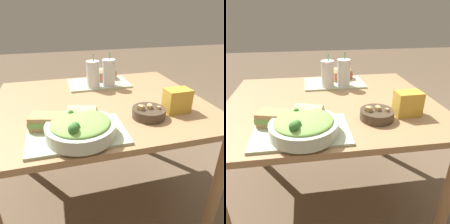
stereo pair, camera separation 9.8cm
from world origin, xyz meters
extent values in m
plane|color=brown|center=(0.00, 0.00, 0.00)|extent=(12.00, 12.00, 0.00)
cube|color=#A37A51|center=(0.00, 0.00, 0.75)|extent=(1.19, 1.00, 0.03)
cylinder|color=#A37A51|center=(0.54, -0.44, 0.37)|extent=(0.06, 0.06, 0.73)
cylinder|color=#A37A51|center=(-0.54, 0.44, 0.37)|extent=(0.06, 0.06, 0.73)
cylinder|color=#A37A51|center=(0.54, 0.44, 0.37)|extent=(0.06, 0.06, 0.73)
cube|color=#B2BC99|center=(-0.17, -0.33, 0.77)|extent=(0.41, 0.27, 0.01)
cube|color=#B2BC99|center=(0.06, 0.31, 0.77)|extent=(0.41, 0.27, 0.01)
cylinder|color=beige|center=(-0.16, -0.37, 0.80)|extent=(0.29, 0.29, 0.06)
ellipsoid|color=#7FB251|center=(-0.16, -0.37, 0.84)|extent=(0.24, 0.24, 0.04)
sphere|color=#38702D|center=(-0.19, -0.45, 0.86)|extent=(0.04, 0.04, 0.04)
sphere|color=#427F38|center=(-0.18, -0.42, 0.85)|extent=(0.03, 0.03, 0.03)
sphere|color=#427F38|center=(-0.19, -0.29, 0.85)|extent=(0.02, 0.02, 0.02)
cube|color=beige|center=(-0.21, -0.36, 0.84)|extent=(0.05, 0.05, 0.01)
cube|color=beige|center=(-0.14, -0.29, 0.84)|extent=(0.05, 0.03, 0.01)
cylinder|color=#473828|center=(0.19, -0.26, 0.79)|extent=(0.16, 0.16, 0.05)
cylinder|color=brown|center=(0.19, -0.26, 0.80)|extent=(0.15, 0.15, 0.01)
cube|color=tan|center=(0.14, -0.26, 0.82)|extent=(0.03, 0.03, 0.02)
cube|color=tan|center=(0.23, -0.28, 0.82)|extent=(0.02, 0.02, 0.02)
cube|color=tan|center=(0.19, -0.26, 0.82)|extent=(0.02, 0.02, 0.02)
cube|color=tan|center=(0.15, -0.26, 0.82)|extent=(0.03, 0.03, 0.02)
cube|color=tan|center=(0.19, -0.26, 0.82)|extent=(0.03, 0.03, 0.02)
cube|color=tan|center=(0.20, -0.24, 0.82)|extent=(0.02, 0.02, 0.02)
cube|color=tan|center=(-0.29, -0.27, 0.79)|extent=(0.16, 0.12, 0.02)
cube|color=#6B9E47|center=(-0.29, -0.27, 0.81)|extent=(0.16, 0.12, 0.02)
cube|color=tan|center=(-0.29, -0.27, 0.83)|extent=(0.16, 0.12, 0.02)
cylinder|color=#DBBC84|center=(-0.13, -0.24, 0.81)|extent=(0.14, 0.11, 0.08)
cylinder|color=beige|center=(-0.07, -0.26, 0.81)|extent=(0.03, 0.07, 0.07)
cube|color=olive|center=(0.12, 0.37, 0.79)|extent=(0.17, 0.13, 0.02)
cube|color=#C64C38|center=(0.12, 0.37, 0.81)|extent=(0.17, 0.14, 0.02)
cube|color=olive|center=(0.12, 0.37, 0.83)|extent=(0.17, 0.13, 0.02)
cylinder|color=#DBBC84|center=(0.13, 0.40, 0.81)|extent=(0.14, 0.11, 0.08)
cylinder|color=beige|center=(0.19, 0.38, 0.81)|extent=(0.02, 0.07, 0.07)
cylinder|color=silver|center=(0.01, 0.22, 0.86)|extent=(0.08, 0.08, 0.16)
cylinder|color=black|center=(0.01, 0.22, 0.85)|extent=(0.07, 0.07, 0.13)
cylinder|color=white|center=(0.01, 0.22, 0.94)|extent=(0.09, 0.09, 0.01)
cylinder|color=green|center=(0.01, 0.22, 0.97)|extent=(0.01, 0.01, 0.06)
cylinder|color=silver|center=(0.11, 0.22, 0.86)|extent=(0.08, 0.08, 0.17)
cylinder|color=#701E47|center=(0.11, 0.22, 0.85)|extent=(0.07, 0.07, 0.14)
cylinder|color=white|center=(0.11, 0.22, 0.95)|extent=(0.09, 0.09, 0.01)
cylinder|color=green|center=(0.12, 0.22, 0.97)|extent=(0.01, 0.01, 0.06)
cube|color=gold|center=(0.35, -0.24, 0.82)|extent=(0.13, 0.09, 0.12)
camera|label=1|loc=(-0.23, -1.14, 1.25)|focal=35.00mm
camera|label=2|loc=(-0.14, -1.16, 1.25)|focal=35.00mm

